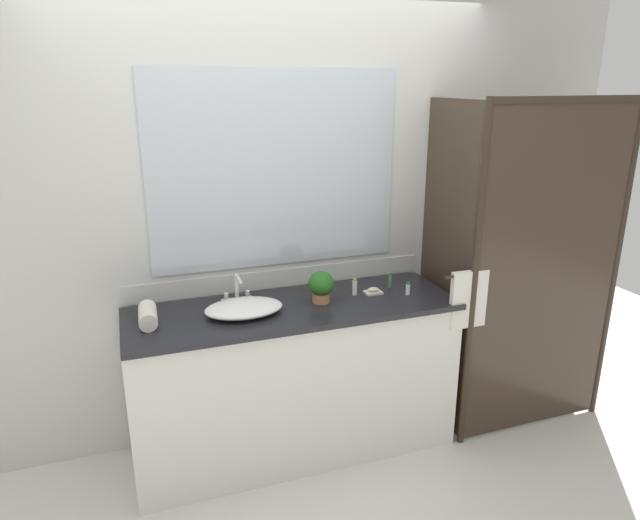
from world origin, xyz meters
name	(u,v)px	position (x,y,z in m)	size (l,w,h in m)	color
ground_plane	(296,447)	(0.00, 0.00, 0.00)	(8.00, 8.00, 0.00)	silver
wall_back_with_mirror	(276,219)	(0.00, 0.34, 1.31)	(4.40, 0.06, 2.60)	silver
vanity_cabinet	(295,379)	(0.00, 0.01, 0.45)	(1.80, 0.58, 0.90)	silver
shower_enclosure	(514,271)	(1.28, -0.19, 1.02)	(1.20, 0.59, 2.00)	#2D2319
sink_basin	(244,308)	(-0.28, -0.01, 0.93)	(0.41, 0.29, 0.06)	white
faucet	(237,293)	(-0.28, 0.16, 0.96)	(0.17, 0.15, 0.17)	silver
potted_plant	(321,285)	(0.16, 0.02, 1.00)	(0.14, 0.14, 0.18)	#B77A51
soap_dish	(373,291)	(0.49, 0.04, 0.91)	(0.10, 0.07, 0.04)	silver
amenity_bottle_shampoo	(355,287)	(0.38, 0.06, 0.95)	(0.03, 0.03, 0.10)	white
amenity_bottle_lotion	(408,289)	(0.67, -0.04, 0.94)	(0.02, 0.02, 0.08)	silver
amenity_bottle_body_wash	(390,281)	(0.62, 0.09, 0.94)	(0.02, 0.02, 0.09)	#4C7056
rolled_towel_near_edge	(148,316)	(-0.76, 0.02, 0.95)	(0.09, 0.09, 0.22)	silver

